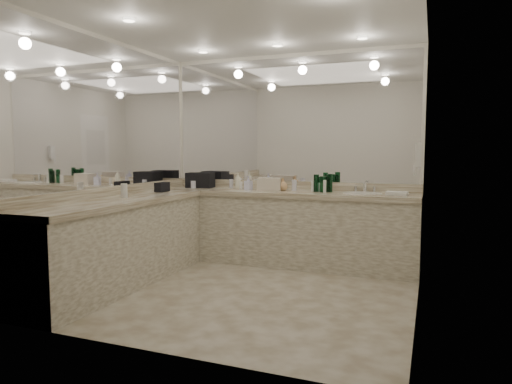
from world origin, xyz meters
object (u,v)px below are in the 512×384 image
at_px(black_toiletry_bag, 200,180).
at_px(soap_bottle_a, 238,181).
at_px(cream_cosmetic_case, 270,184).
at_px(soap_bottle_c, 283,184).
at_px(hand_towel, 397,193).
at_px(sink, 362,194).
at_px(wall_phone, 418,155).
at_px(soap_bottle_b, 248,183).

distance_m(black_toiletry_bag, soap_bottle_a, 0.53).
relative_size(cream_cosmetic_case, soap_bottle_c, 1.83).
relative_size(cream_cosmetic_case, hand_towel, 1.25).
height_order(sink, soap_bottle_c, soap_bottle_c).
distance_m(wall_phone, soap_bottle_a, 2.31).
relative_size(sink, soap_bottle_a, 2.15).
height_order(cream_cosmetic_case, soap_bottle_a, soap_bottle_a).
distance_m(cream_cosmetic_case, hand_towel, 1.51).
xyz_separation_m(cream_cosmetic_case, soap_bottle_b, (-0.26, -0.06, 0.01)).
bearing_deg(black_toiletry_bag, cream_cosmetic_case, -5.13).
relative_size(wall_phone, hand_towel, 1.04).
bearing_deg(soap_bottle_a, hand_towel, -4.42).
height_order(hand_towel, soap_bottle_a, soap_bottle_a).
distance_m(wall_phone, cream_cosmetic_case, 1.83).
relative_size(black_toiletry_bag, hand_towel, 1.49).
distance_m(soap_bottle_a, soap_bottle_c, 0.63).
bearing_deg(black_toiletry_bag, soap_bottle_b, -11.20).
bearing_deg(soap_bottle_a, sink, -3.41).
distance_m(soap_bottle_b, soap_bottle_c, 0.43).
distance_m(sink, soap_bottle_a, 1.60).
distance_m(sink, black_toiletry_bag, 2.13).
height_order(wall_phone, soap_bottle_b, wall_phone).
xyz_separation_m(wall_phone, black_toiletry_bag, (-2.73, 0.57, -0.35)).
xyz_separation_m(soap_bottle_a, soap_bottle_c, (0.63, -0.07, -0.02)).
height_order(wall_phone, cream_cosmetic_case, wall_phone).
height_order(black_toiletry_bag, hand_towel, black_toiletry_bag).
distance_m(wall_phone, soap_bottle_c, 1.70).
relative_size(sink, hand_towel, 1.91).
xyz_separation_m(wall_phone, hand_towel, (-0.22, 0.44, -0.43)).
relative_size(wall_phone, soap_bottle_b, 1.35).
bearing_deg(black_toiletry_bag, soap_bottle_c, -2.07).
bearing_deg(cream_cosmetic_case, wall_phone, -24.65).
bearing_deg(hand_towel, soap_bottle_c, 176.47).
relative_size(soap_bottle_b, soap_bottle_c, 1.13).
height_order(soap_bottle_a, soap_bottle_c, soap_bottle_a).
height_order(black_toiletry_bag, soap_bottle_a, soap_bottle_a).
xyz_separation_m(hand_towel, soap_bottle_a, (-1.98, 0.15, 0.08)).
bearing_deg(wall_phone, cream_cosmetic_case, 164.55).
bearing_deg(soap_bottle_a, wall_phone, -15.13).
bearing_deg(sink, black_toiletry_bag, 178.19).
bearing_deg(soap_bottle_b, hand_towel, 0.75).
relative_size(wall_phone, cream_cosmetic_case, 0.84).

